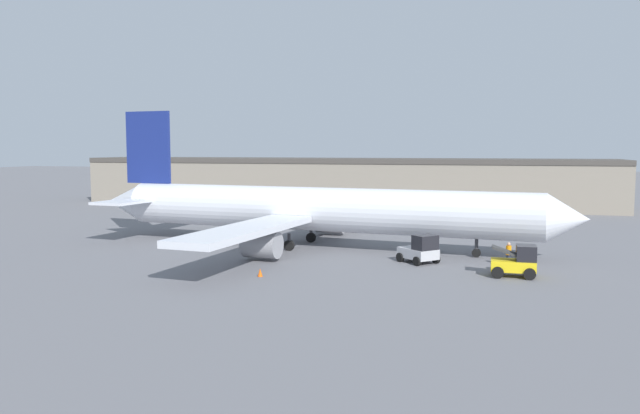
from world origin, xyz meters
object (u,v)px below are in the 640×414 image
(ground_crew_worker, at_px, (509,253))
(safety_cone_near, at_px, (260,273))
(baggage_tug, at_px, (420,250))
(airplane, at_px, (309,209))
(belt_loader_truck, at_px, (517,262))

(ground_crew_worker, height_order, safety_cone_near, ground_crew_worker)
(baggage_tug, distance_m, safety_cone_near, 12.80)
(airplane, bearing_deg, safety_cone_near, -82.30)
(airplane, relative_size, safety_cone_near, 81.88)
(airplane, height_order, belt_loader_truck, airplane)
(safety_cone_near, bearing_deg, belt_loader_truck, 15.17)
(belt_loader_truck, bearing_deg, ground_crew_worker, 95.83)
(belt_loader_truck, relative_size, safety_cone_near, 5.39)
(belt_loader_truck, bearing_deg, safety_cone_near, -165.64)
(airplane, relative_size, baggage_tug, 13.11)
(baggage_tug, relative_size, safety_cone_near, 6.25)
(airplane, relative_size, belt_loader_truck, 15.20)
(belt_loader_truck, height_order, safety_cone_near, belt_loader_truck)
(ground_crew_worker, xyz_separation_m, safety_cone_near, (-16.48, -8.44, -0.68))
(ground_crew_worker, distance_m, safety_cone_near, 18.53)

